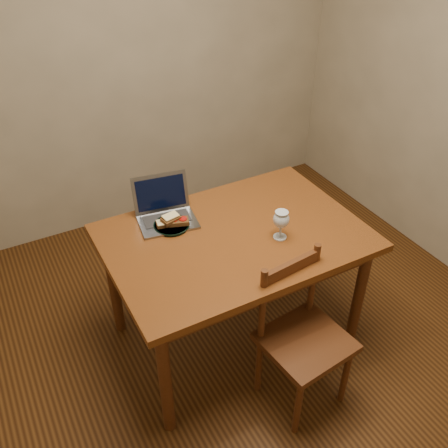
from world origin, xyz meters
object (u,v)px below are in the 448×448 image
plate (172,226)px  milk_glass (281,225)px  table (235,248)px  laptop (164,208)px  chair (303,332)px

plate → milk_glass: milk_glass is taller
table → laptop: size_ratio=3.91×
chair → plate: (-0.35, 0.71, 0.29)m
laptop → milk_glass: bearing=-36.6°
chair → plate: chair is taller
laptop → chair: bearing=-58.1°
table → chair: 0.55m
table → plate: size_ratio=6.95×
table → milk_glass: bearing=-34.5°
table → milk_glass: size_ratio=8.26×
chair → milk_glass: size_ratio=2.73×
table → laptop: bearing=128.6°
table → chair: size_ratio=3.02×
chair → laptop: size_ratio=1.29×
plate → laptop: 0.11m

